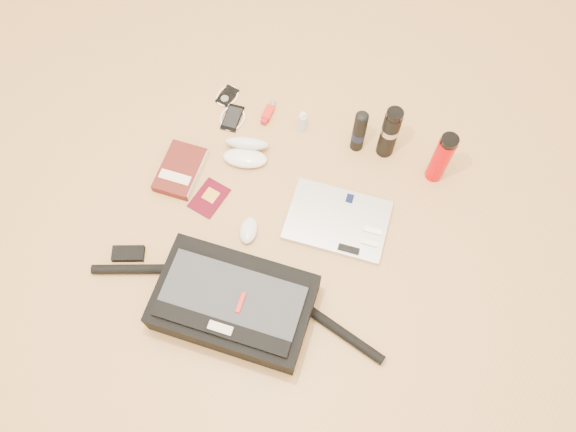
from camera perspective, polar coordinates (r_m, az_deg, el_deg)
The scene contains 14 objects.
ground at distance 1.86m, azimuth -2.45°, elevation -2.68°, with size 4.00×4.00×0.00m, color tan.
messenger_bag at distance 1.74m, azimuth -5.60°, elevation -8.76°, with size 0.97×0.32×0.13m.
laptop at distance 1.89m, azimuth 5.10°, elevation -0.49°, with size 0.35×0.26×0.03m.
book at distance 1.99m, azimuth -10.85°, elevation 4.60°, with size 0.14×0.21×0.04m.
passport at distance 1.94m, azimuth -8.00°, elevation 1.83°, with size 0.12×0.15×0.01m.
mouse at distance 1.86m, azimuth -4.03°, elevation -1.48°, with size 0.08×0.11×0.03m.
sunglasses_case at distance 1.99m, azimuth -4.29°, elevation 6.62°, with size 0.18×0.16×0.09m.
ipod at distance 2.16m, azimuth -6.19°, elevation 12.03°, with size 0.09×0.10×0.01m.
phone at distance 2.10m, azimuth -5.66°, elevation 9.90°, with size 0.10×0.12×0.01m.
inhaler at distance 2.09m, azimuth -1.99°, elevation 10.48°, with size 0.03×0.10×0.03m.
spray_bottle at distance 2.03m, azimuth 1.50°, elevation 9.49°, with size 0.03×0.03×0.10m.
aerosol_can at distance 1.96m, azimuth 7.25°, elevation 8.55°, with size 0.05×0.05×0.20m.
thermos_black at distance 1.95m, azimuth 10.28°, elevation 8.34°, with size 0.07×0.07×0.23m.
thermos_red at distance 1.94m, azimuth 15.31°, elevation 5.70°, with size 0.08×0.08×0.23m.
Camera 1 is at (0.32, -0.61, 1.73)m, focal length 35.00 mm.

